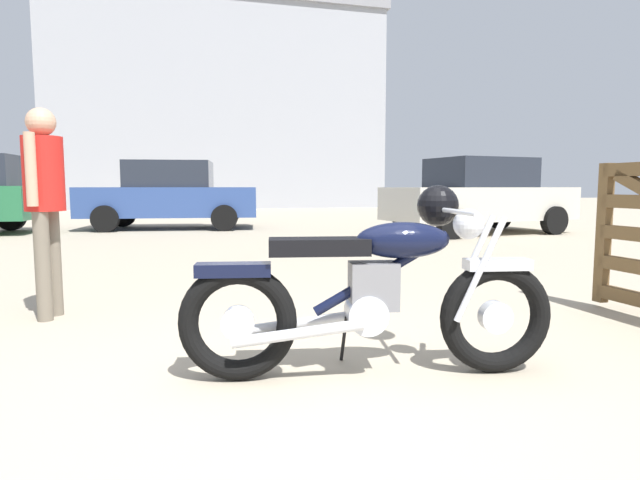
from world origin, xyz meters
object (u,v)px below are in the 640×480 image
Objects in this scene: silver_sedan_mid at (171,195)px; white_estate_far at (479,196)px; bystander at (44,191)px; vintage_motorcycle at (379,288)px.

silver_sedan_mid is 0.98× the size of white_estate_far.
bystander is at bearing -87.53° from silver_sedan_mid.
white_estate_far is (6.82, -2.83, 0.00)m from silver_sedan_mid.
silver_sedan_mid is at bearing -32.38° from white_estate_far.
white_estate_far is at bearing -128.94° from bystander.
white_estate_far reaches higher than vintage_motorcycle.
silver_sedan_mid and white_estate_far have the same top height.
silver_sedan_mid is 7.39m from white_estate_far.
silver_sedan_mid is at bearing 106.59° from vintage_motorcycle.
vintage_motorcycle is 1.25× the size of bystander.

